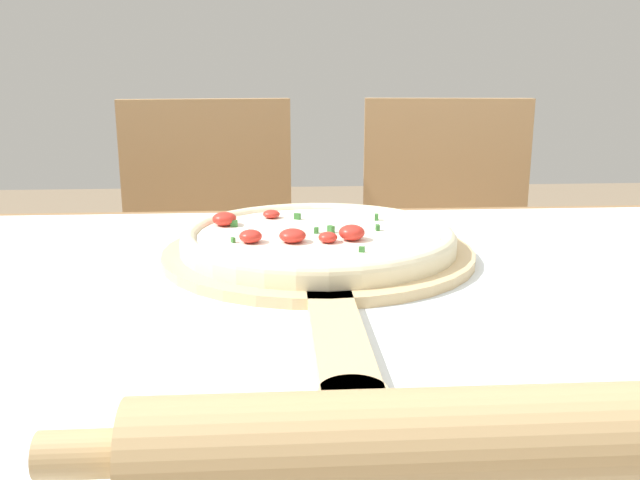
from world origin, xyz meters
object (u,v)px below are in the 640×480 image
pizza (318,238)px  rolling_pin (479,440)px  pizza_peel (320,258)px  chair_right (447,270)px  chair_left (212,274)px

pizza → rolling_pin: (0.06, -0.48, 0.00)m
pizza_peel → rolling_pin: size_ratio=1.26×
pizza_peel → pizza: size_ratio=1.77×
chair_right → chair_left: bearing=-173.6°
rolling_pin → pizza_peel: bearing=97.2°
rolling_pin → chair_left: 1.18m
rolling_pin → pizza: bearing=96.9°
pizza_peel → pizza: bearing=91.7°
pizza → chair_left: size_ratio=0.37×
pizza → chair_right: (0.33, 0.65, -0.24)m
pizza_peel → rolling_pin: rolling_pin is taller
pizza → chair_right: size_ratio=0.37×
chair_left → pizza: bearing=-79.5°
pizza → chair_right: bearing=62.7°
pizza_peel → rolling_pin: 0.46m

